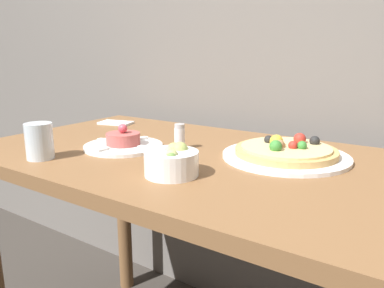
% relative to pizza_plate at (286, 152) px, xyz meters
% --- Properties ---
extents(dining_table, '(1.25, 0.70, 0.78)m').
position_rel_pizza_plate_xyz_m(dining_table, '(-0.22, -0.10, -0.13)').
color(dining_table, brown).
rests_on(dining_table, ground_plane).
extents(pizza_plate, '(0.32, 0.32, 0.06)m').
position_rel_pizza_plate_xyz_m(pizza_plate, '(0.00, 0.00, 0.00)').
color(pizza_plate, white).
rests_on(pizza_plate, dining_table).
extents(tartare_plate, '(0.22, 0.22, 0.07)m').
position_rel_pizza_plate_xyz_m(tartare_plate, '(-0.42, -0.16, -0.00)').
color(tartare_plate, white).
rests_on(tartare_plate, dining_table).
extents(small_bowl, '(0.12, 0.12, 0.07)m').
position_rel_pizza_plate_xyz_m(small_bowl, '(-0.16, -0.27, 0.02)').
color(small_bowl, white).
rests_on(small_bowl, dining_table).
extents(drinking_glass, '(0.07, 0.07, 0.09)m').
position_rel_pizza_plate_xyz_m(drinking_glass, '(-0.52, -0.35, 0.03)').
color(drinking_glass, silver).
rests_on(drinking_glass, dining_table).
extents(napkin, '(0.14, 0.10, 0.01)m').
position_rel_pizza_plate_xyz_m(napkin, '(-0.71, 0.10, -0.01)').
color(napkin, white).
rests_on(napkin, dining_table).
extents(salt_shaker, '(0.03, 0.03, 0.07)m').
position_rel_pizza_plate_xyz_m(salt_shaker, '(-0.28, -0.08, 0.02)').
color(salt_shaker, silver).
rests_on(salt_shaker, dining_table).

